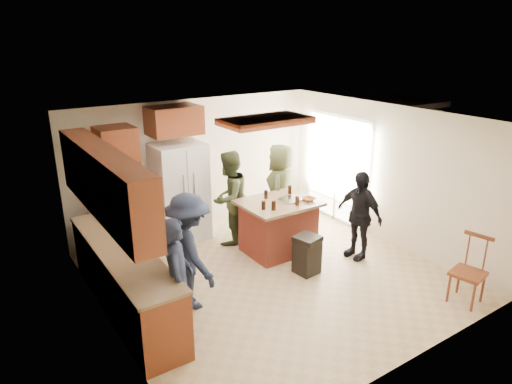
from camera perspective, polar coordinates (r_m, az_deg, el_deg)
room_shell at (r=10.96m, az=15.78°, el=3.89°), size 8.00×5.20×5.00m
person_front_left at (r=5.69m, az=-9.82°, el=-10.82°), size 0.63×0.72×1.63m
person_behind_left at (r=8.13m, az=-3.36°, el=-0.75°), size 0.98×0.83×1.71m
person_behind_right at (r=8.61m, az=3.04°, el=0.41°), size 0.99×0.97×1.71m
person_side_right at (r=7.82m, az=12.74°, el=-2.81°), size 0.53×0.93×1.53m
person_counter at (r=6.30m, az=-8.33°, el=-7.42°), size 0.54×1.09×1.66m
left_cabinetry at (r=6.35m, az=-16.90°, el=-6.60°), size 0.64×3.00×2.30m
back_wall_units at (r=8.07m, az=-14.95°, el=2.35°), size 1.80×0.60×2.45m
refrigerator at (r=8.41m, az=-9.47°, el=0.01°), size 0.90×0.76×1.80m
kitchen_island at (r=7.92m, az=2.81°, el=-4.28°), size 1.28×1.03×0.93m
island_items at (r=7.76m, az=4.41°, el=-0.88°), size 1.03×0.64×0.15m
trash_bin at (r=7.34m, az=6.39°, el=-7.75°), size 0.43×0.43×0.63m
spindle_chair at (r=7.15m, az=25.06°, el=-9.15°), size 0.49×0.49×0.99m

